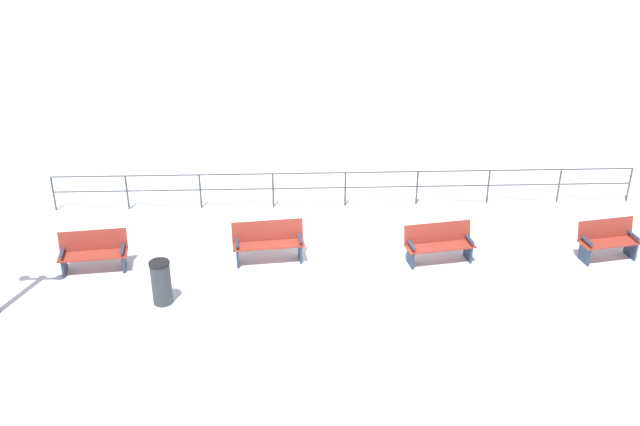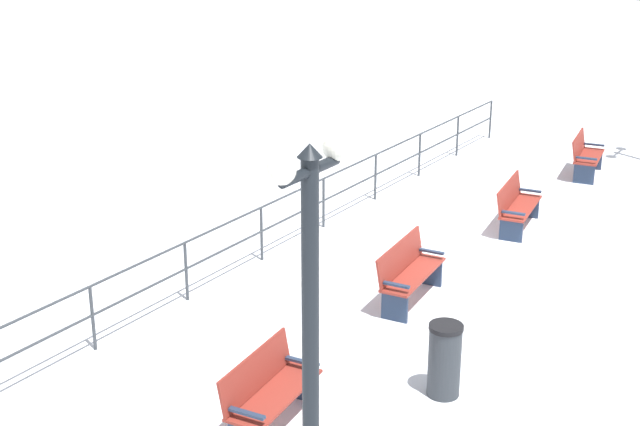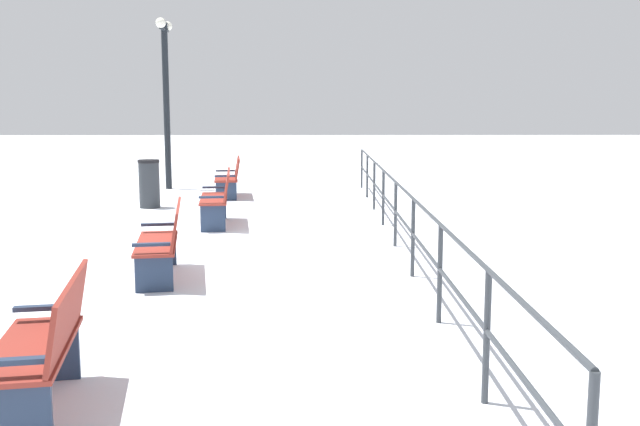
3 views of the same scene
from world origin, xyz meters
name	(u,v)px [view 2 (image 2 of 3)]	position (x,y,z in m)	size (l,w,h in m)	color
ground_plane	(473,262)	(0.00, 0.00, 0.00)	(80.00, 80.00, 0.00)	white
bench_nearest	(269,390)	(0.04, -6.02, 0.46)	(0.75, 1.59, 0.91)	maroon
bench_second	(409,271)	(-0.21, -2.01, 0.51)	(0.70, 1.72, 0.96)	maroon
bench_third	(516,205)	(-0.05, 1.99, 0.47)	(0.78, 1.69, 0.91)	maroon
bench_fourth	(585,155)	(-0.03, 5.99, 0.48)	(0.79, 1.49, 0.94)	maroon
lamppost_near	(310,313)	(1.79, -7.67, 2.65)	(0.25, 1.05, 4.20)	black
waterfront_railing	(324,194)	(-3.13, 0.00, 0.67)	(0.05, 15.72, 1.00)	#383D42
trash_bin	(444,360)	(1.51, -4.23, 0.50)	(0.44, 0.44, 1.00)	#2D3338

